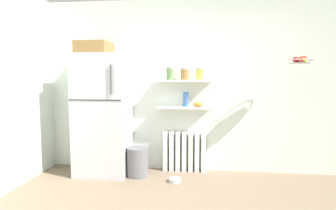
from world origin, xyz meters
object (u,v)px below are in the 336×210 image
refrigerator (103,112)px  trash_bin (138,162)px  pet_food_bowl (175,180)px  storage_jar_0 (170,74)px  storage_jar_1 (185,74)px  vase (186,99)px  shelf_bowl (198,104)px  storage_jar_2 (200,74)px  hanging_fruit_basket (301,60)px  radiator (184,152)px

refrigerator → trash_bin: bearing=-8.0°
refrigerator → pet_food_bowl: (1.10, -0.25, -0.90)m
storage_jar_0 → storage_jar_1: (0.22, 0.00, -0.01)m
vase → shelf_bowl: vase is taller
storage_jar_2 → pet_food_bowl: bearing=-125.3°
hanging_fruit_basket → vase: bearing=169.7°
radiator → pet_food_bowl: radiator is taller
trash_bin → pet_food_bowl: (0.56, -0.17, -0.19)m
vase → pet_food_bowl: size_ratio=1.28×
shelf_bowl → storage_jar_1: bearing=-180.0°
storage_jar_1 → vase: storage_jar_1 is taller
pet_food_bowl → storage_jar_1: bearing=77.9°
radiator → shelf_bowl: bearing=-8.4°
storage_jar_1 → refrigerator: bearing=-170.4°
storage_jar_1 → radiator: bearing=90.0°
storage_jar_0 → radiator: bearing=7.7°
radiator → hanging_fruit_basket: bearing=-11.3°
storage_jar_2 → hanging_fruit_basket: 1.37m
storage_jar_0 → pet_food_bowl: (0.12, -0.45, -1.46)m
refrigerator → trash_bin: 0.90m
hanging_fruit_basket → radiator: bearing=168.7°
hanging_fruit_basket → storage_jar_2: bearing=168.2°
radiator → pet_food_bowl: 0.56m
refrigerator → trash_bin: refrigerator is taller
refrigerator → shelf_bowl: refrigerator is taller
shelf_bowl → radiator: bearing=171.6°
shelf_bowl → trash_bin: shelf_bowl is taller
shelf_bowl → pet_food_bowl: 1.14m
storage_jar_2 → refrigerator: bearing=-171.9°
hanging_fruit_basket → refrigerator: bearing=178.4°
hanging_fruit_basket → storage_jar_0: bearing=171.1°
refrigerator → storage_jar_1: refrigerator is taller
storage_jar_1 → trash_bin: storage_jar_1 is taller
storage_jar_2 → hanging_fruit_basket: size_ratio=0.50×
storage_jar_0 → shelf_bowl: (0.43, 0.00, -0.46)m
trash_bin → pet_food_bowl: 0.62m
storage_jar_1 → vase: bearing=0.0°
storage_jar_1 → hanging_fruit_basket: (1.55, -0.28, 0.18)m
storage_jar_2 → shelf_bowl: storage_jar_2 is taller
storage_jar_0 → vase: 0.45m
refrigerator → hanging_fruit_basket: size_ratio=5.57×
storage_jar_1 → shelf_bowl: 0.49m
shelf_bowl → hanging_fruit_basket: (1.34, -0.28, 0.63)m
pet_food_bowl → hanging_fruit_basket: 2.33m
storage_jar_0 → pet_food_bowl: 1.54m
storage_jar_0 → vase: storage_jar_0 is taller
storage_jar_0 → vase: (0.24, 0.00, -0.38)m
refrigerator → hanging_fruit_basket: bearing=-1.6°
shelf_bowl → trash_bin: size_ratio=0.37×
radiator → storage_jar_2: size_ratio=3.74×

